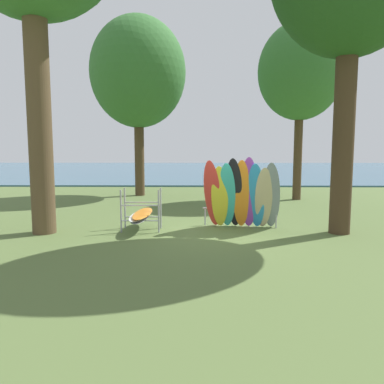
{
  "coord_description": "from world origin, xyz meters",
  "views": [
    {
      "loc": [
        -0.53,
        -10.68,
        2.46
      ],
      "look_at": [
        -0.7,
        0.92,
        1.1
      ],
      "focal_mm": 35.35,
      "sensor_mm": 36.0,
      "label": 1
    }
  ],
  "objects_px": {
    "tree_mid_behind": "(138,73)",
    "leaning_board_pile": "(241,195)",
    "board_storage_rack": "(141,215)",
    "tree_far_left_back": "(300,72)"
  },
  "relations": [
    {
      "from": "tree_mid_behind",
      "to": "board_storage_rack",
      "type": "relative_size",
      "value": 4.25
    },
    {
      "from": "board_storage_rack",
      "to": "tree_mid_behind",
      "type": "bearing_deg",
      "value": 98.85
    },
    {
      "from": "leaning_board_pile",
      "to": "board_storage_rack",
      "type": "height_order",
      "value": "leaning_board_pile"
    },
    {
      "from": "tree_mid_behind",
      "to": "leaning_board_pile",
      "type": "relative_size",
      "value": 3.62
    },
    {
      "from": "tree_far_left_back",
      "to": "tree_mid_behind",
      "type": "bearing_deg",
      "value": 169.2
    },
    {
      "from": "tree_far_left_back",
      "to": "board_storage_rack",
      "type": "distance_m",
      "value": 10.9
    },
    {
      "from": "tree_mid_behind",
      "to": "leaning_board_pile",
      "type": "bearing_deg",
      "value": -61.86
    },
    {
      "from": "leaning_board_pile",
      "to": "board_storage_rack",
      "type": "relative_size",
      "value": 1.17
    },
    {
      "from": "tree_mid_behind",
      "to": "leaning_board_pile",
      "type": "xyz_separation_m",
      "value": [
        4.33,
        -8.1,
        -5.17
      ]
    },
    {
      "from": "leaning_board_pile",
      "to": "board_storage_rack",
      "type": "xyz_separation_m",
      "value": [
        -3.03,
        -0.27,
        -0.55
      ]
    }
  ]
}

